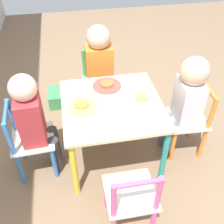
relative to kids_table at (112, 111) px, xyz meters
name	(u,v)px	position (x,y,z in m)	size (l,w,h in m)	color
ground_plane	(112,153)	(0.00, 0.00, -0.41)	(6.00, 6.00, 0.00)	#7F664C
kids_table	(112,111)	(0.00, 0.00, 0.00)	(0.62, 0.62, 0.47)	beige
chair_green	(99,83)	(0.54, 0.01, -0.14)	(0.26, 0.26, 0.53)	silver
chair_blue	(30,141)	(-0.02, 0.54, -0.14)	(0.27, 0.27, 0.53)	silver
chair_orange	(189,121)	(-0.03, -0.54, -0.14)	(0.27, 0.27, 0.53)	silver
chair_pink	(131,199)	(-0.54, 0.00, -0.14)	(0.26, 0.26, 0.53)	silver
child_right	(100,65)	(0.48, 0.01, 0.06)	(0.22, 0.20, 0.77)	#38383D
child_back	(34,118)	(-0.02, 0.47, 0.04)	(0.21, 0.21, 0.74)	#38383D
child_front	(186,98)	(-0.03, -0.48, 0.06)	(0.21, 0.23, 0.75)	#4C608E
plate_right	(107,85)	(0.19, 0.00, 0.07)	(0.19, 0.19, 0.03)	#E54C47
plate_back	(82,106)	(0.00, 0.19, 0.07)	(0.19, 0.19, 0.03)	#EADB66
plate_front	(141,99)	(0.00, -0.19, 0.07)	(0.19, 0.19, 0.03)	white
storage_bin	(60,97)	(0.68, 0.34, -0.34)	(0.21, 0.20, 0.12)	#3D8E56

